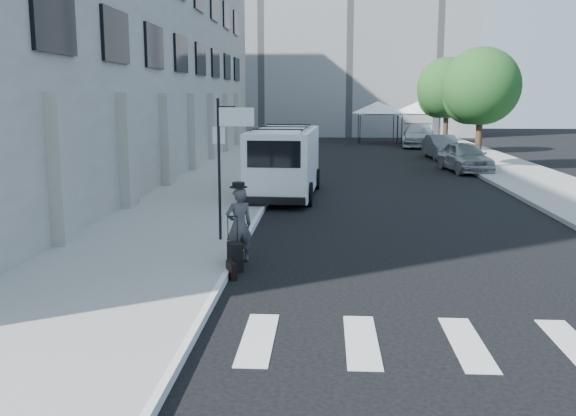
# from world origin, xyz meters

# --- Properties ---
(ground) EXTENTS (120.00, 120.00, 0.00)m
(ground) POSITION_xyz_m (0.00, 0.00, 0.00)
(ground) COLOR black
(ground) RESTS_ON ground
(sidewalk_left) EXTENTS (4.50, 48.00, 0.15)m
(sidewalk_left) POSITION_xyz_m (-4.25, 16.00, 0.07)
(sidewalk_left) COLOR gray
(sidewalk_left) RESTS_ON ground
(sidewalk_right) EXTENTS (4.00, 56.00, 0.15)m
(sidewalk_right) POSITION_xyz_m (9.00, 20.00, 0.07)
(sidewalk_right) COLOR gray
(sidewalk_right) RESTS_ON ground
(building_left) EXTENTS (10.00, 44.00, 12.00)m
(building_left) POSITION_xyz_m (-11.50, 18.00, 6.00)
(building_left) COLOR gray
(building_left) RESTS_ON ground
(sign_pole) EXTENTS (1.03, 0.07, 3.50)m
(sign_pole) POSITION_xyz_m (-2.36, 3.20, 2.65)
(sign_pole) COLOR black
(sign_pole) RESTS_ON sidewalk_left
(tree_near) EXTENTS (3.80, 3.83, 6.03)m
(tree_near) POSITION_xyz_m (7.50, 20.15, 3.97)
(tree_near) COLOR black
(tree_near) RESTS_ON ground
(tree_far) EXTENTS (3.80, 3.83, 6.03)m
(tree_far) POSITION_xyz_m (7.50, 29.15, 3.97)
(tree_far) COLOR black
(tree_far) RESTS_ON ground
(tent_left) EXTENTS (4.00, 4.00, 3.20)m
(tent_left) POSITION_xyz_m (4.00, 38.00, 2.71)
(tent_left) COLOR black
(tent_left) RESTS_ON ground
(tent_right) EXTENTS (4.00, 4.00, 3.20)m
(tent_right) POSITION_xyz_m (7.20, 38.50, 2.71)
(tent_right) COLOR black
(tent_right) RESTS_ON ground
(businessman) EXTENTS (0.74, 0.66, 1.71)m
(businessman) POSITION_xyz_m (-1.90, 1.55, 0.85)
(businessman) COLOR #3E3E41
(businessman) RESTS_ON ground
(briefcase) EXTENTS (0.29, 0.45, 0.34)m
(briefcase) POSITION_xyz_m (-1.90, 0.30, 0.17)
(briefcase) COLOR black
(briefcase) RESTS_ON ground
(suitcase) EXTENTS (0.40, 0.49, 1.17)m
(suitcase) POSITION_xyz_m (-1.90, 0.88, 0.31)
(suitcase) COLOR black
(suitcase) RESTS_ON ground
(cargo_van) EXTENTS (2.60, 6.73, 2.48)m
(cargo_van) POSITION_xyz_m (-1.49, 11.23, 1.28)
(cargo_van) COLOR white
(cargo_van) RESTS_ON ground
(parked_car_a) EXTENTS (2.32, 4.55, 1.48)m
(parked_car_a) POSITION_xyz_m (6.80, 19.21, 0.74)
(parked_car_a) COLOR #9C9EA4
(parked_car_a) RESTS_ON ground
(parked_car_b) EXTENTS (1.76, 4.31, 1.39)m
(parked_car_b) POSITION_xyz_m (6.80, 25.54, 0.69)
(parked_car_b) COLOR #55565C
(parked_car_b) RESTS_ON ground
(parked_car_c) EXTENTS (3.00, 5.91, 1.65)m
(parked_car_c) POSITION_xyz_m (6.70, 34.37, 0.82)
(parked_car_c) COLOR #A8ACB1
(parked_car_c) RESTS_ON ground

